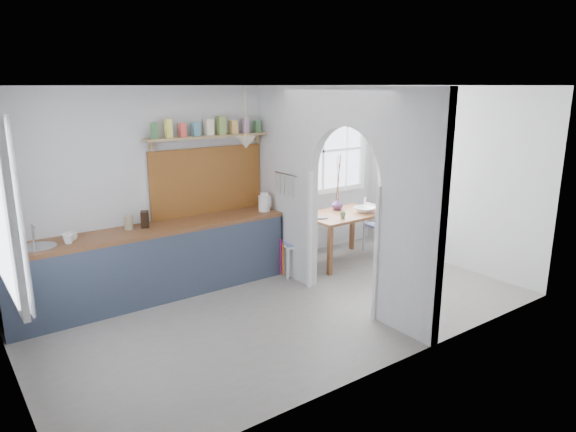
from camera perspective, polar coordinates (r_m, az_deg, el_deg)
floor at (r=6.25m, az=0.05°, el=-10.28°), size 5.80×3.20×0.01m
ceiling at (r=5.68m, az=0.06°, el=14.30°), size 5.80×3.20×0.01m
walls at (r=5.83m, az=0.05°, el=1.41°), size 5.81×3.21×2.60m
partition at (r=6.27m, az=4.94°, el=3.69°), size 0.12×3.20×2.60m
nook_window at (r=8.08m, az=3.91°, el=7.18°), size 1.76×0.10×1.30m
counter at (r=6.68m, az=-14.70°, el=-4.91°), size 3.50×0.60×0.90m
sink at (r=6.21m, az=-26.08°, el=-3.20°), size 0.40×0.40×0.02m
backsplash at (r=7.03m, az=-8.90°, el=3.90°), size 1.65×0.03×0.90m
shelf at (r=6.87m, az=-8.78°, el=9.21°), size 1.75×0.20×0.21m
pendant_lamp at (r=6.76m, az=-4.70°, el=8.15°), size 0.26×0.26×0.16m
utensil_rail at (r=6.87m, az=-0.24°, el=4.67°), size 0.02×0.50×0.02m
dining_table at (r=7.79m, az=6.01°, el=-2.37°), size 1.21×0.82×0.75m
chair_left at (r=7.22m, az=1.02°, el=-2.83°), size 0.55×0.55×0.95m
chair_right at (r=8.31m, az=10.23°, el=-1.02°), size 0.43×0.43×0.87m
kettle at (r=7.13m, az=-2.66°, el=1.59°), size 0.27×0.25×0.26m
mug_a at (r=6.18m, az=-23.22°, el=-2.32°), size 0.15×0.15×0.11m
mug_b at (r=6.26m, az=-22.95°, el=-2.14°), size 0.15×0.15×0.10m
knife_block at (r=6.56m, az=-15.62°, el=-0.35°), size 0.14×0.15×0.20m
jar at (r=6.52m, az=-17.29°, el=-0.69°), size 0.12×0.12×0.17m
towel_magenta at (r=7.20m, az=-0.81°, el=-4.52°), size 0.02×0.03×0.51m
towel_orange at (r=7.17m, az=-0.55°, el=-4.82°), size 0.02×0.03×0.46m
bowl at (r=7.80m, az=8.54°, el=0.72°), size 0.35×0.35×0.08m
table_cup at (r=7.41m, az=6.10°, el=0.10°), size 0.11×0.11×0.08m
plate at (r=7.40m, az=3.72°, el=-0.14°), size 0.25×0.25×0.02m
vase at (r=7.88m, az=5.49°, el=1.32°), size 0.18×0.18×0.18m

